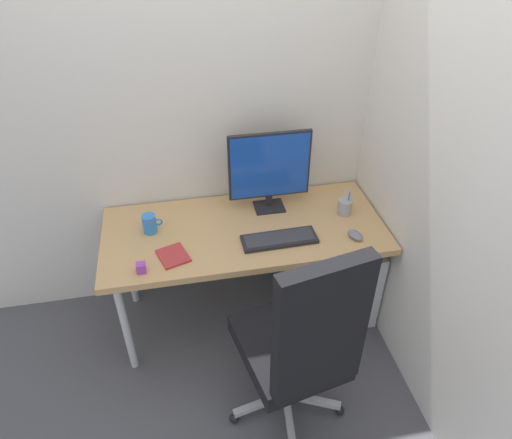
{
  "coord_description": "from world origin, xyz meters",
  "views": [
    {
      "loc": [
        -0.33,
        -2.05,
        2.29
      ],
      "look_at": [
        0.05,
        -0.07,
        0.81
      ],
      "focal_mm": 32.67,
      "sensor_mm": 36.0,
      "label": 1
    }
  ],
  "objects_px": {
    "monitor": "(269,168)",
    "notebook": "(173,256)",
    "keyboard": "(279,239)",
    "desk_clamp_accessory": "(141,268)",
    "filing_cabinet": "(331,272)",
    "mouse": "(356,235)",
    "pen_holder": "(345,207)",
    "coffee_mug": "(150,224)",
    "office_chair": "(300,344)"
  },
  "relations": [
    {
      "from": "monitor",
      "to": "notebook",
      "type": "height_order",
      "value": "monitor"
    },
    {
      "from": "monitor",
      "to": "keyboard",
      "type": "bearing_deg",
      "value": -92.2
    },
    {
      "from": "notebook",
      "to": "desk_clamp_accessory",
      "type": "height_order",
      "value": "desk_clamp_accessory"
    },
    {
      "from": "monitor",
      "to": "keyboard",
      "type": "xyz_separation_m",
      "value": [
        -0.01,
        -0.33,
        -0.25
      ]
    },
    {
      "from": "filing_cabinet",
      "to": "mouse",
      "type": "bearing_deg",
      "value": -82.07
    },
    {
      "from": "mouse",
      "to": "desk_clamp_accessory",
      "type": "relative_size",
      "value": 1.88
    },
    {
      "from": "pen_holder",
      "to": "coffee_mug",
      "type": "relative_size",
      "value": 1.55
    },
    {
      "from": "desk_clamp_accessory",
      "to": "monitor",
      "type": "bearing_deg",
      "value": 30.26
    },
    {
      "from": "monitor",
      "to": "filing_cabinet",
      "type": "bearing_deg",
      "value": -25.22
    },
    {
      "from": "filing_cabinet",
      "to": "notebook",
      "type": "xyz_separation_m",
      "value": [
        -0.96,
        -0.17,
        0.44
      ]
    },
    {
      "from": "desk_clamp_accessory",
      "to": "coffee_mug",
      "type": "bearing_deg",
      "value": 81.3
    },
    {
      "from": "filing_cabinet",
      "to": "coffee_mug",
      "type": "xyz_separation_m",
      "value": [
        -1.07,
        0.06,
        0.49
      ]
    },
    {
      "from": "keyboard",
      "to": "coffee_mug",
      "type": "bearing_deg",
      "value": 162.53
    },
    {
      "from": "filing_cabinet",
      "to": "office_chair",
      "type": "bearing_deg",
      "value": -119.39
    },
    {
      "from": "office_chair",
      "to": "monitor",
      "type": "height_order",
      "value": "office_chair"
    },
    {
      "from": "office_chair",
      "to": "pen_holder",
      "type": "height_order",
      "value": "office_chair"
    },
    {
      "from": "mouse",
      "to": "notebook",
      "type": "distance_m",
      "value": 0.98
    },
    {
      "from": "monitor",
      "to": "coffee_mug",
      "type": "xyz_separation_m",
      "value": [
        -0.69,
        -0.11,
        -0.21
      ]
    },
    {
      "from": "filing_cabinet",
      "to": "coffee_mug",
      "type": "bearing_deg",
      "value": 176.56
    },
    {
      "from": "pen_holder",
      "to": "mouse",
      "type": "bearing_deg",
      "value": -94.2
    },
    {
      "from": "keyboard",
      "to": "mouse",
      "type": "bearing_deg",
      "value": -6.95
    },
    {
      "from": "office_chair",
      "to": "monitor",
      "type": "xyz_separation_m",
      "value": [
        0.06,
        0.94,
        0.36
      ]
    },
    {
      "from": "filing_cabinet",
      "to": "notebook",
      "type": "distance_m",
      "value": 1.07
    },
    {
      "from": "mouse",
      "to": "pen_holder",
      "type": "bearing_deg",
      "value": 65.8
    },
    {
      "from": "pen_holder",
      "to": "notebook",
      "type": "height_order",
      "value": "pen_holder"
    },
    {
      "from": "filing_cabinet",
      "to": "desk_clamp_accessory",
      "type": "height_order",
      "value": "desk_clamp_accessory"
    },
    {
      "from": "filing_cabinet",
      "to": "keyboard",
      "type": "relative_size",
      "value": 1.33
    },
    {
      "from": "office_chair",
      "to": "desk_clamp_accessory",
      "type": "relative_size",
      "value": 22.91
    },
    {
      "from": "mouse",
      "to": "coffee_mug",
      "type": "height_order",
      "value": "coffee_mug"
    },
    {
      "from": "filing_cabinet",
      "to": "coffee_mug",
      "type": "relative_size",
      "value": 4.92
    },
    {
      "from": "pen_holder",
      "to": "notebook",
      "type": "bearing_deg",
      "value": -168.77
    },
    {
      "from": "coffee_mug",
      "to": "desk_clamp_accessory",
      "type": "distance_m",
      "value": 0.33
    },
    {
      "from": "office_chair",
      "to": "desk_clamp_accessory",
      "type": "bearing_deg",
      "value": 143.36
    },
    {
      "from": "filing_cabinet",
      "to": "pen_holder",
      "type": "height_order",
      "value": "pen_holder"
    },
    {
      "from": "mouse",
      "to": "pen_holder",
      "type": "xyz_separation_m",
      "value": [
        0.02,
        0.23,
        0.03
      ]
    },
    {
      "from": "keyboard",
      "to": "notebook",
      "type": "distance_m",
      "value": 0.57
    },
    {
      "from": "mouse",
      "to": "office_chair",
      "type": "bearing_deg",
      "value": -149.09
    },
    {
      "from": "office_chair",
      "to": "pen_holder",
      "type": "xyz_separation_m",
      "value": [
        0.48,
        0.79,
        0.14
      ]
    },
    {
      "from": "mouse",
      "to": "coffee_mug",
      "type": "bearing_deg",
      "value": 146.4
    },
    {
      "from": "monitor",
      "to": "desk_clamp_accessory",
      "type": "bearing_deg",
      "value": -149.74
    },
    {
      "from": "pen_holder",
      "to": "notebook",
      "type": "relative_size",
      "value": 1.05
    },
    {
      "from": "office_chair",
      "to": "pen_holder",
      "type": "distance_m",
      "value": 0.94
    },
    {
      "from": "filing_cabinet",
      "to": "monitor",
      "type": "bearing_deg",
      "value": 154.78
    },
    {
      "from": "office_chair",
      "to": "keyboard",
      "type": "xyz_separation_m",
      "value": [
        0.05,
        0.62,
        0.11
      ]
    },
    {
      "from": "pen_holder",
      "to": "filing_cabinet",
      "type": "bearing_deg",
      "value": -149.47
    },
    {
      "from": "keyboard",
      "to": "notebook",
      "type": "bearing_deg",
      "value": -177.78
    },
    {
      "from": "coffee_mug",
      "to": "desk_clamp_accessory",
      "type": "bearing_deg",
      "value": -98.7
    },
    {
      "from": "monitor",
      "to": "office_chair",
      "type": "bearing_deg",
      "value": -93.53
    },
    {
      "from": "monitor",
      "to": "pen_holder",
      "type": "xyz_separation_m",
      "value": [
        0.42,
        -0.15,
        -0.22
      ]
    },
    {
      "from": "mouse",
      "to": "notebook",
      "type": "xyz_separation_m",
      "value": [
        -0.98,
        0.03,
        -0.01
      ]
    }
  ]
}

